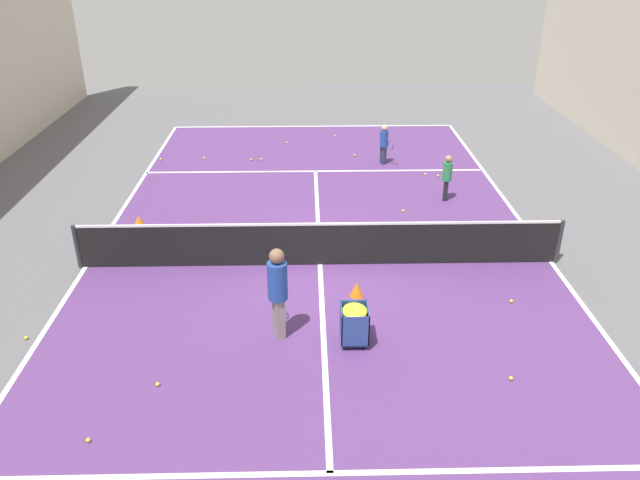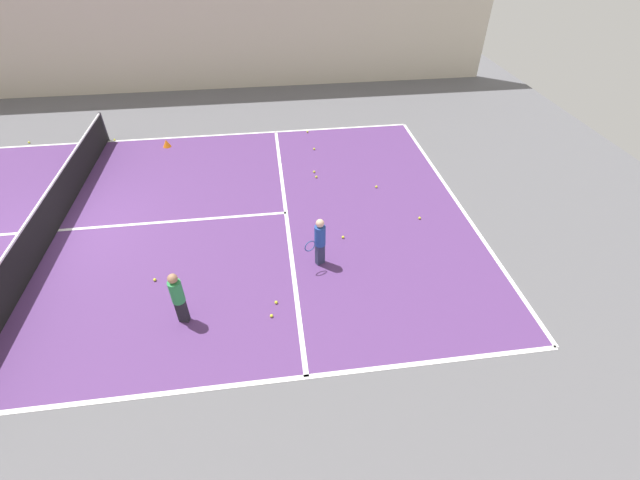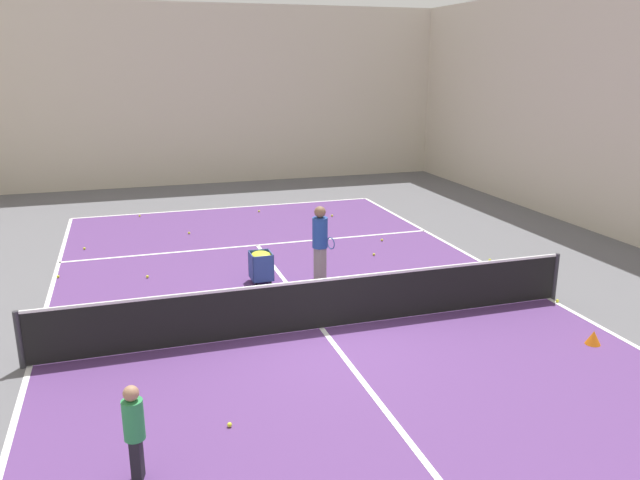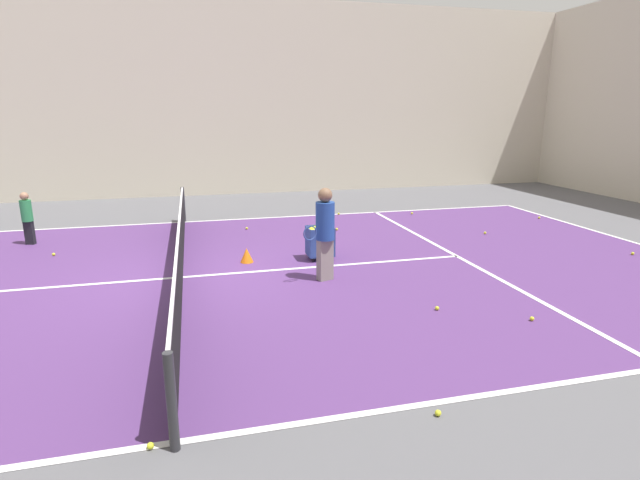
# 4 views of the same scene
# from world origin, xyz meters

# --- Properties ---
(ground_plane) EXTENTS (35.19, 35.19, 0.00)m
(ground_plane) POSITION_xyz_m (0.00, 0.00, 0.00)
(ground_plane) COLOR #5B5B60
(court_playing_area) EXTENTS (10.33, 21.53, 0.00)m
(court_playing_area) POSITION_xyz_m (0.00, 0.00, 0.00)
(court_playing_area) COLOR #563370
(court_playing_area) RESTS_ON ground
(line_baseline_far) EXTENTS (10.33, 0.10, 0.00)m
(line_baseline_far) POSITION_xyz_m (0.00, 10.77, 0.01)
(line_baseline_far) COLOR white
(line_baseline_far) RESTS_ON ground
(line_sideline_left) EXTENTS (0.10, 21.53, 0.00)m
(line_sideline_left) POSITION_xyz_m (-5.16, 0.00, 0.01)
(line_sideline_left) COLOR white
(line_sideline_left) RESTS_ON ground
(line_sideline_right) EXTENTS (0.10, 21.53, 0.00)m
(line_sideline_right) POSITION_xyz_m (5.16, 0.00, 0.01)
(line_sideline_right) COLOR white
(line_sideline_right) RESTS_ON ground
(line_service_far) EXTENTS (10.33, 0.10, 0.00)m
(line_service_far) POSITION_xyz_m (0.00, 5.92, 0.01)
(line_service_far) COLOR white
(line_service_far) RESTS_ON ground
(line_centre_service) EXTENTS (0.10, 11.84, 0.00)m
(line_centre_service) POSITION_xyz_m (0.00, 0.00, 0.01)
(line_centre_service) COLOR white
(line_centre_service) RESTS_ON ground
(hall_enclosure_left) EXTENTS (0.15, 31.49, 7.18)m
(hall_enclosure_left) POSITION_xyz_m (-10.06, 0.00, 3.59)
(hall_enclosure_left) COLOR beige
(hall_enclosure_left) RESTS_ON ground
(tennis_net) EXTENTS (10.63, 0.10, 1.02)m
(tennis_net) POSITION_xyz_m (0.00, 0.00, 0.53)
(tennis_net) COLOR #2D2D33
(tennis_net) RESTS_ON ground
(coach_at_net) EXTENTS (0.45, 0.69, 1.77)m
(coach_at_net) POSITION_xyz_m (0.81, 2.66, 1.02)
(coach_at_net) COLOR gray
(coach_at_net) RESTS_ON ground
(child_midcourt) EXTENTS (0.31, 0.31, 1.28)m
(child_midcourt) POSITION_xyz_m (-3.51, -3.60, 0.73)
(child_midcourt) COLOR black
(child_midcourt) RESTS_ON ground
(ball_cart) EXTENTS (0.49, 0.56, 0.74)m
(ball_cart) POSITION_xyz_m (-0.54, 2.91, 0.52)
(ball_cart) COLOR #2D478C
(ball_cart) RESTS_ON ground
(training_cone_0) EXTENTS (0.28, 0.28, 0.31)m
(training_cone_0) POSITION_xyz_m (-0.71, 1.33, 0.16)
(training_cone_0) COLOR orange
(training_cone_0) RESTS_ON ground
(tennis_ball_0) EXTENTS (0.07, 0.07, 0.07)m
(tennis_ball_0) POSITION_xyz_m (5.39, 2.69, 0.04)
(tennis_ball_0) COLOR yellow
(tennis_ball_0) RESTS_ON ground
(tennis_ball_1) EXTENTS (0.07, 0.07, 0.07)m
(tennis_ball_1) POSITION_xyz_m (-3.02, 10.35, 0.04)
(tennis_ball_1) COLOR yellow
(tennis_ball_1) RESTS_ON ground
(tennis_ball_5) EXTENTS (0.07, 0.07, 0.07)m
(tennis_ball_5) POSITION_xyz_m (-2.26, -2.81, 0.04)
(tennis_ball_5) COLOR yellow
(tennis_ball_5) RESTS_ON ground
(tennis_ball_7) EXTENTS (0.07, 0.07, 0.07)m
(tennis_ball_7) POSITION_xyz_m (-4.59, 6.92, 0.04)
(tennis_ball_7) COLOR yellow
(tennis_ball_7) RESTS_ON ground
(tennis_ball_8) EXTENTS (0.07, 0.07, 0.07)m
(tennis_ball_8) POSITION_xyz_m (5.20, -0.23, 0.04)
(tennis_ball_8) COLOR yellow
(tennis_ball_8) RESTS_ON ground
(tennis_ball_9) EXTENTS (0.07, 0.07, 0.07)m
(tennis_ball_9) POSITION_xyz_m (2.74, 4.03, 0.04)
(tennis_ball_9) COLOR yellow
(tennis_ball_9) RESTS_ON ground
(tennis_ball_10) EXTENTS (0.07, 0.07, 0.07)m
(tennis_ball_10) POSITION_xyz_m (-5.08, 4.67, 0.04)
(tennis_ball_10) COLOR yellow
(tennis_ball_10) RESTS_ON ground
(tennis_ball_12) EXTENTS (0.07, 0.07, 0.07)m
(tennis_ball_12) POSITION_xyz_m (-1.69, 7.69, 0.04)
(tennis_ball_12) COLOR yellow
(tennis_ball_12) RESTS_ON ground
(tennis_ball_14) EXTENTS (0.07, 0.07, 0.07)m
(tennis_ball_14) POSITION_xyz_m (0.89, 9.81, 0.04)
(tennis_ball_14) COLOR yellow
(tennis_ball_14) RESTS_ON ground
(tennis_ball_16) EXTENTS (0.07, 0.07, 0.07)m
(tennis_ball_16) POSITION_xyz_m (-3.06, 4.02, 0.04)
(tennis_ball_16) COLOR yellow
(tennis_ball_16) RESTS_ON ground
(tennis_ball_19) EXTENTS (0.07, 0.07, 0.07)m
(tennis_ball_19) POSITION_xyz_m (3.48, 5.25, 0.04)
(tennis_ball_19) COLOR yellow
(tennis_ball_19) RESTS_ON ground
(tennis_ball_21) EXTENTS (0.07, 0.07, 0.07)m
(tennis_ball_21) POSITION_xyz_m (-3.77, 1.66, 0.04)
(tennis_ball_21) COLOR yellow
(tennis_ball_21) RESTS_ON ground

